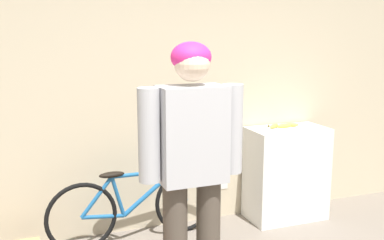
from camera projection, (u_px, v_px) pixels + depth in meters
wall_back at (170, 91)px, 4.15m from camera, size 8.00×0.07×2.60m
side_shelf at (286, 173)px, 4.45m from camera, size 0.76×0.43×0.92m
person at (192, 154)px, 2.97m from camera, size 0.72×0.27×1.77m
bicycle at (136, 205)px, 3.95m from camera, size 1.57×0.46×0.68m
banana at (283, 126)px, 4.38m from camera, size 0.34×0.09×0.04m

